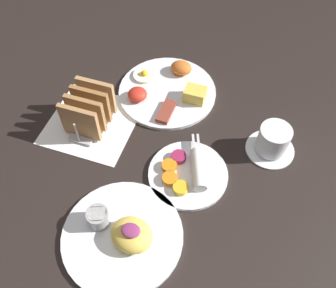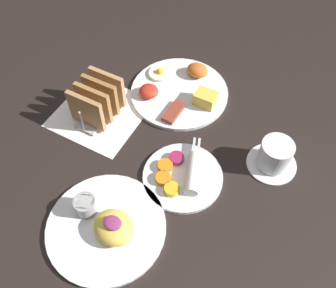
% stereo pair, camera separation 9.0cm
% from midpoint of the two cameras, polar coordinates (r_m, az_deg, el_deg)
% --- Properties ---
extents(ground_plane, '(3.00, 3.00, 0.00)m').
position_cam_midpoint_polar(ground_plane, '(0.93, -7.26, -1.80)').
color(ground_plane, black).
extents(napkin_flat, '(0.22, 0.22, 0.00)m').
position_cam_midpoint_polar(napkin_flat, '(1.01, -14.03, 3.06)').
color(napkin_flat, white).
rests_on(napkin_flat, ground_plane).
extents(plate_breakfast, '(0.27, 0.27, 0.05)m').
position_cam_midpoint_polar(plate_breakfast, '(1.04, -2.60, 8.15)').
color(plate_breakfast, white).
rests_on(plate_breakfast, ground_plane).
extents(plate_condiments, '(0.19, 0.20, 0.04)m').
position_cam_midpoint_polar(plate_condiments, '(0.88, 0.18, -4.65)').
color(plate_condiments, white).
rests_on(plate_condiments, ground_plane).
extents(plate_foreground, '(0.26, 0.26, 0.06)m').
position_cam_midpoint_polar(plate_foreground, '(0.82, -10.17, -13.56)').
color(plate_foreground, white).
rests_on(plate_foreground, ground_plane).
extents(toast_rack, '(0.10, 0.15, 0.10)m').
position_cam_midpoint_polar(toast_rack, '(0.97, -14.61, 4.91)').
color(toast_rack, '#B7B7BC').
rests_on(toast_rack, ground_plane).
extents(coffee_cup, '(0.12, 0.12, 0.08)m').
position_cam_midpoint_polar(coffee_cup, '(0.92, 13.03, 0.24)').
color(coffee_cup, white).
rests_on(coffee_cup, ground_plane).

